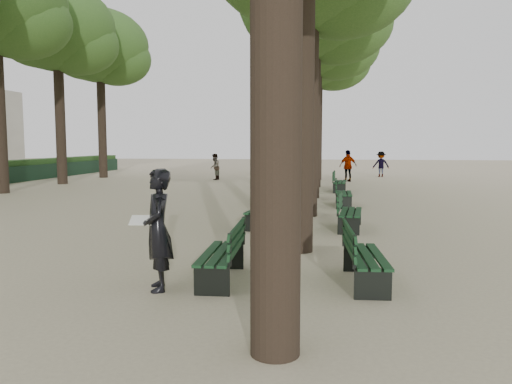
# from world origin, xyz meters

# --- Properties ---
(ground) EXTENTS (120.00, 120.00, 0.00)m
(ground) POSITION_xyz_m (0.00, 0.00, 0.00)
(ground) COLOR #B9AC8C
(ground) RESTS_ON ground
(tree_central_3) EXTENTS (6.00, 6.00, 9.95)m
(tree_central_3) POSITION_xyz_m (1.50, 13.00, 7.65)
(tree_central_3) COLOR #33261C
(tree_central_3) RESTS_ON ground
(tree_central_4) EXTENTS (6.00, 6.00, 9.95)m
(tree_central_4) POSITION_xyz_m (1.50, 18.00, 7.65)
(tree_central_4) COLOR #33261C
(tree_central_4) RESTS_ON ground
(tree_central_5) EXTENTS (6.00, 6.00, 9.95)m
(tree_central_5) POSITION_xyz_m (1.50, 23.00, 7.65)
(tree_central_5) COLOR #33261C
(tree_central_5) RESTS_ON ground
(tree_far_4) EXTENTS (6.00, 6.00, 10.45)m
(tree_far_4) POSITION_xyz_m (-12.00, 18.00, 8.14)
(tree_far_4) COLOR #33261C
(tree_far_4) RESTS_ON ground
(tree_far_5) EXTENTS (6.00, 6.00, 10.45)m
(tree_far_5) POSITION_xyz_m (-12.00, 23.00, 8.14)
(tree_far_5) COLOR #33261C
(tree_far_5) RESTS_ON ground
(bench_left_0) EXTENTS (0.64, 1.82, 0.92)m
(bench_left_0) POSITION_xyz_m (0.37, 0.63, 0.27)
(bench_left_0) COLOR black
(bench_left_0) RESTS_ON ground
(bench_left_1) EXTENTS (0.79, 1.86, 0.92)m
(bench_left_1) POSITION_xyz_m (0.37, 5.87, 0.27)
(bench_left_1) COLOR black
(bench_left_1) RESTS_ON ground
(bench_left_2) EXTENTS (0.66, 1.83, 0.92)m
(bench_left_2) POSITION_xyz_m (0.37, 10.54, 0.27)
(bench_left_2) COLOR black
(bench_left_2) RESTS_ON ground
(bench_left_3) EXTENTS (0.59, 1.81, 0.92)m
(bench_left_3) POSITION_xyz_m (0.37, 15.24, 0.27)
(bench_left_3) COLOR black
(bench_left_3) RESTS_ON ground
(bench_right_0) EXTENTS (0.68, 1.83, 0.92)m
(bench_right_0) POSITION_xyz_m (2.63, 0.75, 0.27)
(bench_right_0) COLOR black
(bench_right_0) RESTS_ON ground
(bench_right_1) EXTENTS (0.73, 1.84, 0.92)m
(bench_right_1) POSITION_xyz_m (2.63, 5.74, 0.27)
(bench_right_1) COLOR black
(bench_right_1) RESTS_ON ground
(bench_right_2) EXTENTS (0.59, 1.81, 0.92)m
(bench_right_2) POSITION_xyz_m (2.63, 10.52, 0.27)
(bench_right_2) COLOR black
(bench_right_2) RESTS_ON ground
(bench_right_3) EXTENTS (0.68, 1.83, 0.92)m
(bench_right_3) POSITION_xyz_m (2.63, 15.69, 0.27)
(bench_right_3) COLOR black
(bench_right_3) RESTS_ON ground
(man_with_map) EXTENTS (0.74, 0.81, 1.82)m
(man_with_map) POSITION_xyz_m (-0.46, 0.04, 0.91)
(man_with_map) COLOR black
(man_with_map) RESTS_ON ground
(pedestrian_c) EXTENTS (1.11, 0.75, 1.80)m
(pedestrian_c) POSITION_xyz_m (3.26, 21.71, 0.90)
(pedestrian_c) COLOR #262628
(pedestrian_c) RESTS_ON ground
(pedestrian_a) EXTENTS (0.38, 0.78, 1.56)m
(pedestrian_a) POSITION_xyz_m (-4.54, 21.99, 0.78)
(pedestrian_a) COLOR #262628
(pedestrian_a) RESTS_ON ground
(pedestrian_d) EXTENTS (0.47, 0.83, 1.60)m
(pedestrian_d) POSITION_xyz_m (-1.90, 28.15, 0.80)
(pedestrian_d) COLOR #262628
(pedestrian_d) RESTS_ON ground
(pedestrian_b) EXTENTS (1.08, 0.38, 1.64)m
(pedestrian_b) POSITION_xyz_m (5.56, 26.19, 0.82)
(pedestrian_b) COLOR #262628
(pedestrian_b) RESTS_ON ground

